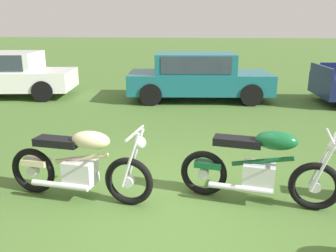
# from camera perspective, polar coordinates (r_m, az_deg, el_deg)

# --- Properties ---
(ground_plane) EXTENTS (120.00, 120.00, 0.00)m
(ground_plane) POSITION_cam_1_polar(r_m,az_deg,el_deg) (4.64, -0.43, -12.87)
(ground_plane) COLOR #476B2D
(motorcycle_cream) EXTENTS (2.04, 0.64, 1.02)m
(motorcycle_cream) POSITION_cam_1_polar(r_m,az_deg,el_deg) (4.75, -14.18, -6.18)
(motorcycle_cream) COLOR black
(motorcycle_cream) RESTS_ON ground
(motorcycle_green) EXTENTS (2.03, 0.69, 1.02)m
(motorcycle_green) POSITION_cam_1_polar(r_m,az_deg,el_deg) (4.66, 14.77, -6.55)
(motorcycle_green) COLOR black
(motorcycle_green) RESTS_ON ground
(car_white) EXTENTS (4.25, 2.32, 1.43)m
(car_white) POSITION_cam_1_polar(r_m,az_deg,el_deg) (12.45, -24.92, 8.01)
(car_white) COLOR silver
(car_white) RESTS_ON ground
(car_teal) EXTENTS (4.44, 2.23, 1.43)m
(car_teal) POSITION_cam_1_polar(r_m,az_deg,el_deg) (10.85, 4.80, 8.45)
(car_teal) COLOR #19606B
(car_teal) RESTS_ON ground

